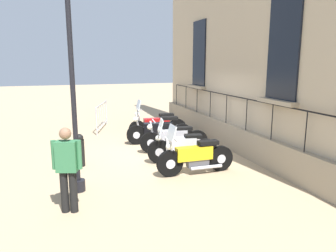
{
  "coord_description": "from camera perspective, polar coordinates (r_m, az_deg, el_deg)",
  "views": [
    {
      "loc": [
        2.88,
        8.8,
        2.68
      ],
      "look_at": [
        -0.01,
        0.0,
        0.8
      ],
      "focal_mm": 34.04,
      "sensor_mm": 36.0,
      "label": 1
    }
  ],
  "objects": [
    {
      "name": "pedestrian_standing",
      "position": [
        5.94,
        -17.59,
        -6.81
      ],
      "size": [
        0.51,
        0.32,
        1.56
      ],
      "color": "black",
      "rests_on": "ground_plane"
    },
    {
      "name": "motorcycle_red",
      "position": [
        11.45,
        -1.94,
        0.08
      ],
      "size": [
        2.1,
        0.58,
        1.37
      ],
      "color": "black",
      "rests_on": "ground_plane"
    },
    {
      "name": "motorcycle_silver",
      "position": [
        9.56,
        1.04,
        -2.27
      ],
      "size": [
        2.07,
        0.61,
        0.99
      ],
      "color": "black",
      "rests_on": "ground_plane"
    },
    {
      "name": "motorcycle_yellow",
      "position": [
        7.74,
        4.86,
        -5.55
      ],
      "size": [
        1.96,
        0.53,
        1.24
      ],
      "color": "black",
      "rests_on": "ground_plane"
    },
    {
      "name": "bollard",
      "position": [
        8.57,
        -15.49,
        -4.17
      ],
      "size": [
        0.23,
        0.23,
        0.86
      ],
      "color": "black",
      "rests_on": "ground_plane"
    },
    {
      "name": "motorcycle_black",
      "position": [
        10.53,
        -1.55,
        -0.93
      ],
      "size": [
        2.18,
        0.75,
        1.03
      ],
      "color": "black",
      "rests_on": "ground_plane"
    },
    {
      "name": "lamppost",
      "position": [
        6.59,
        -16.9,
        10.16
      ],
      "size": [
        0.33,
        0.33,
        4.6
      ],
      "color": "black",
      "rests_on": "ground_plane"
    },
    {
      "name": "crowd_barrier",
      "position": [
        13.01,
        -11.77,
        1.87
      ],
      "size": [
        0.68,
        2.13,
        1.05
      ],
      "color": "#B7B7BF",
      "rests_on": "ground_plane"
    },
    {
      "name": "ground_plane",
      "position": [
        9.64,
        -0.07,
        -4.67
      ],
      "size": [
        60.0,
        60.0,
        0.0
      ],
      "primitive_type": "plane",
      "color": "tan"
    },
    {
      "name": "building_facade",
      "position": [
        10.35,
        13.15,
        19.64
      ],
      "size": [
        0.82,
        11.04,
        8.65
      ],
      "color": "tan",
      "rests_on": "ground_plane"
    },
    {
      "name": "motorcycle_white",
      "position": [
        8.58,
        2.47,
        -3.81
      ],
      "size": [
        1.89,
        0.73,
        1.19
      ],
      "color": "black",
      "rests_on": "ground_plane"
    }
  ]
}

